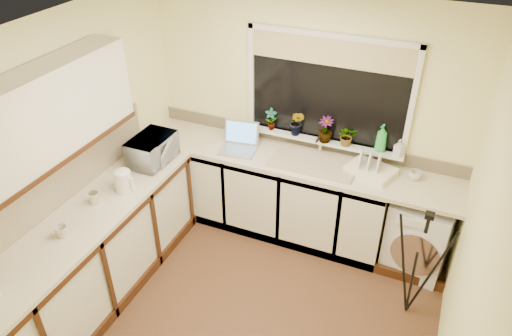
% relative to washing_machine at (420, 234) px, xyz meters
% --- Properties ---
extents(floor, '(3.20, 3.20, 0.00)m').
position_rel_washing_machine_xyz_m(floor, '(-1.28, -1.18, -0.39)').
color(floor, brown).
rests_on(floor, ground).
extents(ceiling, '(3.20, 3.20, 0.00)m').
position_rel_washing_machine_xyz_m(ceiling, '(-1.28, -1.18, 2.06)').
color(ceiling, white).
rests_on(ceiling, ground).
extents(wall_back, '(3.20, 0.00, 3.20)m').
position_rel_washing_machine_xyz_m(wall_back, '(-1.28, 0.32, 0.84)').
color(wall_back, '#FFF7AA').
rests_on(wall_back, ground).
extents(wall_left, '(0.00, 3.00, 3.00)m').
position_rel_washing_machine_xyz_m(wall_left, '(-2.88, -1.18, 0.84)').
color(wall_left, '#FFF7AA').
rests_on(wall_left, ground).
extents(wall_right, '(0.00, 3.00, 3.00)m').
position_rel_washing_machine_xyz_m(wall_right, '(0.32, -1.18, 0.84)').
color(wall_right, '#FFF7AA').
rests_on(wall_right, ground).
extents(base_cabinet_back, '(2.55, 0.60, 0.86)m').
position_rel_washing_machine_xyz_m(base_cabinet_back, '(-1.61, 0.02, 0.04)').
color(base_cabinet_back, silver).
rests_on(base_cabinet_back, floor).
extents(base_cabinet_left, '(0.54, 2.40, 0.86)m').
position_rel_washing_machine_xyz_m(base_cabinet_left, '(-2.58, -1.48, 0.04)').
color(base_cabinet_left, silver).
rests_on(base_cabinet_left, floor).
extents(worktop_back, '(3.20, 0.60, 0.04)m').
position_rel_washing_machine_xyz_m(worktop_back, '(-1.28, 0.02, 0.49)').
color(worktop_back, beige).
rests_on(worktop_back, base_cabinet_back).
extents(worktop_left, '(0.60, 2.40, 0.04)m').
position_rel_washing_machine_xyz_m(worktop_left, '(-2.58, -1.48, 0.49)').
color(worktop_left, beige).
rests_on(worktop_left, base_cabinet_left).
extents(upper_cabinet, '(0.28, 1.90, 0.70)m').
position_rel_washing_machine_xyz_m(upper_cabinet, '(-2.72, -1.63, 1.41)').
color(upper_cabinet, silver).
rests_on(upper_cabinet, wall_left).
extents(splashback_left, '(0.02, 2.40, 0.45)m').
position_rel_washing_machine_xyz_m(splashback_left, '(-2.87, -1.48, 0.74)').
color(splashback_left, beige).
rests_on(splashback_left, wall_left).
extents(splashback_back, '(3.20, 0.02, 0.14)m').
position_rel_washing_machine_xyz_m(splashback_back, '(-1.28, 0.31, 0.58)').
color(splashback_back, beige).
rests_on(splashback_back, wall_back).
extents(window_glass, '(1.50, 0.02, 1.00)m').
position_rel_washing_machine_xyz_m(window_glass, '(-1.08, 0.30, 1.16)').
color(window_glass, black).
rests_on(window_glass, wall_back).
extents(window_blind, '(1.50, 0.02, 0.25)m').
position_rel_washing_machine_xyz_m(window_blind, '(-1.08, 0.28, 1.54)').
color(window_blind, tan).
rests_on(window_blind, wall_back).
extents(windowsill, '(1.60, 0.14, 0.03)m').
position_rel_washing_machine_xyz_m(windowsill, '(-1.08, 0.25, 0.65)').
color(windowsill, white).
rests_on(windowsill, wall_back).
extents(sink, '(0.82, 0.46, 0.03)m').
position_rel_washing_machine_xyz_m(sink, '(-1.08, 0.02, 0.53)').
color(sink, tan).
rests_on(sink, worktop_back).
extents(faucet, '(0.03, 0.03, 0.24)m').
position_rel_washing_machine_xyz_m(faucet, '(-1.08, 0.20, 0.63)').
color(faucet, silver).
rests_on(faucet, worktop_back).
extents(washing_machine, '(0.62, 0.61, 0.77)m').
position_rel_washing_machine_xyz_m(washing_machine, '(0.00, 0.00, 0.00)').
color(washing_machine, silver).
rests_on(washing_machine, floor).
extents(laptop, '(0.40, 0.36, 0.26)m').
position_rel_washing_machine_xyz_m(laptop, '(-1.87, 0.00, 0.58)').
color(laptop, '#9C9CA3').
rests_on(laptop, worktop_back).
extents(kettle, '(0.15, 0.15, 0.20)m').
position_rel_washing_machine_xyz_m(kettle, '(-2.50, -1.07, 0.61)').
color(kettle, white).
rests_on(kettle, worktop_left).
extents(dish_rack, '(0.49, 0.43, 0.06)m').
position_rel_washing_machine_xyz_m(dish_rack, '(-0.55, 0.06, 0.55)').
color(dish_rack, white).
rests_on(dish_rack, worktop_back).
extents(tripod, '(0.70, 0.70, 1.10)m').
position_rel_washing_machine_xyz_m(tripod, '(0.03, -0.62, 0.16)').
color(tripod, black).
rests_on(tripod, floor).
extents(steel_jar, '(0.08, 0.08, 0.11)m').
position_rel_washing_machine_xyz_m(steel_jar, '(-2.62, -1.32, 0.57)').
color(steel_jar, silver).
rests_on(steel_jar, worktop_left).
extents(microwave, '(0.33, 0.48, 0.26)m').
position_rel_washing_machine_xyz_m(microwave, '(-2.53, -0.56, 0.65)').
color(microwave, silver).
rests_on(microwave, worktop_left).
extents(plant_a, '(0.14, 0.12, 0.23)m').
position_rel_washing_machine_xyz_m(plant_a, '(-1.62, 0.23, 0.78)').
color(plant_a, '#999999').
rests_on(plant_a, windowsill).
extents(plant_b, '(0.17, 0.15, 0.27)m').
position_rel_washing_machine_xyz_m(plant_b, '(-1.35, 0.23, 0.80)').
color(plant_b, '#999999').
rests_on(plant_b, windowsill).
extents(plant_c, '(0.15, 0.15, 0.26)m').
position_rel_washing_machine_xyz_m(plant_c, '(-1.05, 0.22, 0.79)').
color(plant_c, '#999999').
rests_on(plant_c, windowsill).
extents(plant_d, '(0.23, 0.22, 0.20)m').
position_rel_washing_machine_xyz_m(plant_d, '(-0.84, 0.23, 0.76)').
color(plant_d, '#999999').
rests_on(plant_d, windowsill).
extents(soap_bottle_green, '(0.13, 0.13, 0.27)m').
position_rel_washing_machine_xyz_m(soap_bottle_green, '(-0.52, 0.25, 0.80)').
color(soap_bottle_green, green).
rests_on(soap_bottle_green, windowsill).
extents(soap_bottle_clear, '(0.10, 0.10, 0.17)m').
position_rel_washing_machine_xyz_m(soap_bottle_clear, '(-0.35, 0.23, 0.75)').
color(soap_bottle_clear, '#999999').
rests_on(soap_bottle_clear, windowsill).
extents(cup_back, '(0.14, 0.14, 0.09)m').
position_rel_washing_machine_xyz_m(cup_back, '(-0.16, 0.12, 0.56)').
color(cup_back, silver).
rests_on(cup_back, worktop_back).
extents(cup_left, '(0.13, 0.13, 0.09)m').
position_rel_washing_machine_xyz_m(cup_left, '(-2.58, -1.77, 0.56)').
color(cup_left, beige).
rests_on(cup_left, worktop_left).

